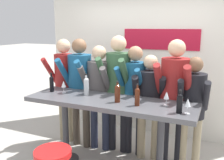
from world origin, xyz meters
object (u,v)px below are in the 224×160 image
object	(u,v)px
person_center_left	(99,87)
person_far_right	(174,90)
person_center_right	(134,89)
wine_bottle_0	(180,102)
wine_bottle_2	(52,83)
wine_bottle_4	(86,85)
wine_bottle_1	(117,93)
person_rightmost	(193,101)
tasting_table	(109,111)
person_left	(80,81)
person_center	(118,81)
wine_bottle_3	(137,96)
wine_glass_0	(64,85)
wine_glass_2	(188,103)
person_far_left	(64,78)
wine_glass_1	(167,96)
person_right	(149,97)

from	to	relation	value
person_center_left	person_far_right	distance (m)	1.17
person_center_right	wine_bottle_0	size ratio (longest dim) A/B	6.37
wine_bottle_2	wine_bottle_4	size ratio (longest dim) A/B	0.94
wine_bottle_1	person_center_right	bearing A→B (deg)	88.36
person_rightmost	tasting_table	bearing A→B (deg)	-158.48
person_left	wine_bottle_2	world-z (taller)	person_left
person_center	person_center_right	distance (m)	0.28
tasting_table	wine_bottle_0	world-z (taller)	wine_bottle_0
person_center_left	wine_bottle_3	world-z (taller)	person_center_left
wine_glass_0	wine_glass_2	distance (m)	1.78
person_far_left	person_center_left	bearing A→B (deg)	0.30
person_far_left	wine_bottle_3	bearing A→B (deg)	-18.70
person_center_left	wine_bottle_1	xyz separation A→B (m)	(0.54, -0.57, 0.11)
person_center	wine_bottle_4	distance (m)	0.56
wine_bottle_3	wine_glass_1	world-z (taller)	wine_bottle_3
wine_bottle_1	tasting_table	bearing A→B (deg)	162.61
wine_glass_0	person_center_left	bearing A→B (deg)	53.19
wine_bottle_0	person_far_right	bearing A→B (deg)	104.64
person_far_right	wine_glass_0	distance (m)	1.58
tasting_table	wine_glass_0	distance (m)	0.80
person_left	wine_bottle_2	bearing A→B (deg)	-111.40
person_far_left	person_right	world-z (taller)	person_far_left
person_far_left	wine_bottle_0	bearing A→B (deg)	-14.76
person_far_left	wine_bottle_4	xyz separation A→B (m)	(0.70, -0.48, 0.05)
wine_bottle_4	person_rightmost	bearing A→B (deg)	16.93
person_rightmost	wine_bottle_4	world-z (taller)	person_rightmost
person_right	person_left	bearing A→B (deg)	171.55
tasting_table	wine_bottle_4	size ratio (longest dim) A/B	7.47
person_right	wine_bottle_0	xyz separation A→B (m)	(0.53, -0.69, 0.18)
person_far_right	wine_glass_2	world-z (taller)	person_far_right
person_left	person_center	size ratio (longest dim) A/B	0.97
person_center_left	wine_bottle_2	distance (m)	0.73
person_rightmost	wine_bottle_4	xyz separation A→B (m)	(-1.40, -0.43, 0.18)
person_center	wine_bottle_3	world-z (taller)	person_center
tasting_table	person_center	bearing A→B (deg)	100.77
person_far_right	wine_bottle_1	distance (m)	0.84
tasting_table	wine_glass_0	size ratio (longest dim) A/B	12.88
person_center_left	wine_bottle_2	bearing A→B (deg)	-143.28
wine_bottle_0	person_center	bearing A→B (deg)	145.35
wine_bottle_3	wine_bottle_4	xyz separation A→B (m)	(-0.81, 0.17, 0.02)
person_left	wine_glass_0	bearing A→B (deg)	-87.35
person_center	person_right	world-z (taller)	person_center
person_left	wine_bottle_3	bearing A→B (deg)	-22.63
person_center_right	wine_bottle_0	world-z (taller)	person_center_right
person_center_right	wine_bottle_0	bearing A→B (deg)	-39.64
person_right	wine_glass_2	world-z (taller)	person_right
person_far_left	person_rightmost	xyz separation A→B (m)	(2.10, -0.06, -0.13)
person_left	wine_bottle_4	size ratio (longest dim) A/B	5.89
person_far_right	wine_bottle_2	bearing A→B (deg)	-164.90
person_left	person_center	bearing A→B (deg)	11.30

